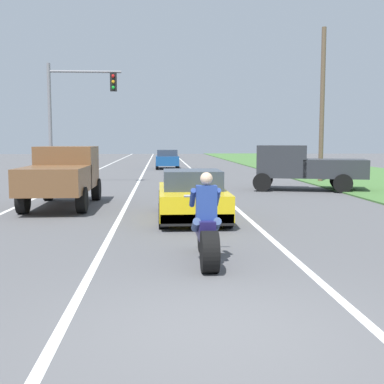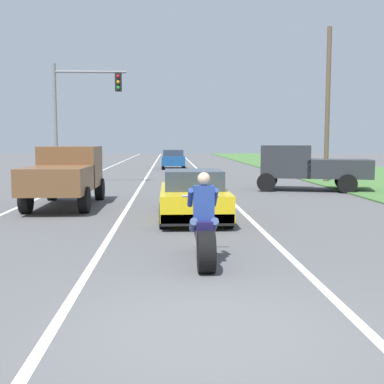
# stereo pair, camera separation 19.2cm
# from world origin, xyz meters

# --- Properties ---
(ground_plane) EXTENTS (160.00, 160.00, 0.00)m
(ground_plane) POSITION_xyz_m (0.00, 0.00, 0.00)
(ground_plane) COLOR #565659
(lane_stripe_left_solid) EXTENTS (0.14, 120.00, 0.01)m
(lane_stripe_left_solid) POSITION_xyz_m (-5.40, 20.00, 0.00)
(lane_stripe_left_solid) COLOR white
(lane_stripe_left_solid) RESTS_ON ground
(lane_stripe_right_solid) EXTENTS (0.14, 120.00, 0.01)m
(lane_stripe_right_solid) POSITION_xyz_m (1.80, 20.00, 0.00)
(lane_stripe_right_solid) COLOR white
(lane_stripe_right_solid) RESTS_ON ground
(lane_stripe_centre_dashed) EXTENTS (0.14, 120.00, 0.01)m
(lane_stripe_centre_dashed) POSITION_xyz_m (-1.80, 20.00, 0.00)
(lane_stripe_centre_dashed) COLOR white
(lane_stripe_centre_dashed) RESTS_ON ground
(motorcycle_with_rider) EXTENTS (0.70, 2.21, 1.62)m
(motorcycle_with_rider) POSITION_xyz_m (0.16, 3.04, 0.59)
(motorcycle_with_rider) COLOR black
(motorcycle_with_rider) RESTS_ON ground
(sports_car_yellow) EXTENTS (1.84, 4.30, 1.37)m
(sports_car_yellow) POSITION_xyz_m (0.23, 8.12, 0.63)
(sports_car_yellow) COLOR yellow
(sports_car_yellow) RESTS_ON ground
(pickup_truck_left_lane_brown) EXTENTS (2.02, 4.80, 1.98)m
(pickup_truck_left_lane_brown) POSITION_xyz_m (-3.87, 10.99, 1.11)
(pickup_truck_left_lane_brown) COLOR brown
(pickup_truck_left_lane_brown) RESTS_ON ground
(pickup_truck_right_shoulder_dark_grey) EXTENTS (5.14, 3.14, 1.98)m
(pickup_truck_right_shoulder_dark_grey) POSITION_xyz_m (5.64, 15.80, 1.11)
(pickup_truck_right_shoulder_dark_grey) COLOR #2D3035
(pickup_truck_right_shoulder_dark_grey) RESTS_ON ground
(traffic_light_mast_near) EXTENTS (3.66, 0.34, 6.00)m
(traffic_light_mast_near) POSITION_xyz_m (-5.05, 19.69, 3.93)
(traffic_light_mast_near) COLOR gray
(traffic_light_mast_near) RESTS_ON ground
(utility_pole_roadside) EXTENTS (0.24, 0.24, 8.03)m
(utility_pole_roadside) POSITION_xyz_m (7.86, 20.13, 4.02)
(utility_pole_roadside) COLOR brown
(utility_pole_roadside) RESTS_ON ground
(distant_car_far_ahead) EXTENTS (1.80, 4.00, 1.50)m
(distant_car_far_ahead) POSITION_xyz_m (-0.09, 33.44, 0.77)
(distant_car_far_ahead) COLOR #194C8C
(distant_car_far_ahead) RESTS_ON ground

